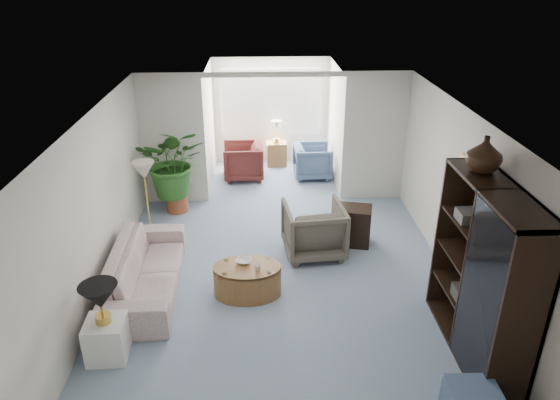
{
  "coord_description": "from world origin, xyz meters",
  "views": [
    {
      "loc": [
        -0.3,
        -6.22,
        4.27
      ],
      "look_at": [
        0.0,
        0.6,
        1.1
      ],
      "focal_mm": 32.99,
      "sensor_mm": 36.0,
      "label": 1
    }
  ],
  "objects_px": {
    "coffee_table": "(247,280)",
    "side_table_dark": "(354,225)",
    "plant_pot": "(177,203)",
    "sunroom_chair_blue": "(313,161)",
    "wingback_chair": "(314,229)",
    "sunroom_table": "(277,154)",
    "entertainment_cabinet": "(484,274)",
    "sofa": "(146,270)",
    "framed_picture": "(470,178)",
    "coffee_cup": "(258,267)",
    "coffee_bowl": "(243,261)",
    "sunroom_chair_maroon": "(243,161)",
    "end_table": "(107,339)",
    "cabinet_urn": "(484,154)",
    "floor_lamp": "(144,170)",
    "table_lamp": "(99,297)"
  },
  "relations": [
    {
      "from": "coffee_table",
      "to": "side_table_dark",
      "type": "xyz_separation_m",
      "value": [
        1.74,
        1.38,
        0.1
      ]
    },
    {
      "from": "plant_pot",
      "to": "sunroom_chair_blue",
      "type": "xyz_separation_m",
      "value": [
        2.71,
        1.57,
        0.2
      ]
    },
    {
      "from": "wingback_chair",
      "to": "sunroom_table",
      "type": "relative_size",
      "value": 1.72
    },
    {
      "from": "sunroom_table",
      "to": "wingback_chair",
      "type": "bearing_deg",
      "value": -83.71
    },
    {
      "from": "sunroom_table",
      "to": "entertainment_cabinet",
      "type": "bearing_deg",
      "value": -71.38
    },
    {
      "from": "sofa",
      "to": "sunroom_chair_blue",
      "type": "relative_size",
      "value": 2.89
    },
    {
      "from": "framed_picture",
      "to": "coffee_cup",
      "type": "relative_size",
      "value": 5.32
    },
    {
      "from": "coffee_bowl",
      "to": "coffee_cup",
      "type": "xyz_separation_m",
      "value": [
        0.2,
        -0.2,
        0.02
      ]
    },
    {
      "from": "plant_pot",
      "to": "coffee_table",
      "type": "bearing_deg",
      "value": -63.64
    },
    {
      "from": "sunroom_chair_blue",
      "to": "coffee_cup",
      "type": "bearing_deg",
      "value": 162.88
    },
    {
      "from": "sunroom_chair_maroon",
      "to": "coffee_table",
      "type": "bearing_deg",
      "value": 0.1
    },
    {
      "from": "end_table",
      "to": "cabinet_urn",
      "type": "relative_size",
      "value": 1.2
    },
    {
      "from": "coffee_cup",
      "to": "sunroom_chair_blue",
      "type": "relative_size",
      "value": 0.12
    },
    {
      "from": "framed_picture",
      "to": "coffee_bowl",
      "type": "bearing_deg",
      "value": 179.22
    },
    {
      "from": "floor_lamp",
      "to": "coffee_cup",
      "type": "xyz_separation_m",
      "value": [
        1.8,
        -1.76,
        -0.76
      ]
    },
    {
      "from": "coffee_table",
      "to": "wingback_chair",
      "type": "height_order",
      "value": "wingback_chair"
    },
    {
      "from": "cabinet_urn",
      "to": "plant_pot",
      "type": "xyz_separation_m",
      "value": [
        -4.08,
        3.46,
        -2.15
      ]
    },
    {
      "from": "coffee_table",
      "to": "sunroom_table",
      "type": "bearing_deg",
      "value": 83.22
    },
    {
      "from": "floor_lamp",
      "to": "sunroom_chair_maroon",
      "type": "bearing_deg",
      "value": 60.46
    },
    {
      "from": "sofa",
      "to": "wingback_chair",
      "type": "xyz_separation_m",
      "value": [
        2.47,
        0.93,
        0.09
      ]
    },
    {
      "from": "framed_picture",
      "to": "cabinet_urn",
      "type": "distance_m",
      "value": 1.03
    },
    {
      "from": "sofa",
      "to": "coffee_table",
      "type": "height_order",
      "value": "sofa"
    },
    {
      "from": "sofa",
      "to": "table_lamp",
      "type": "distance_m",
      "value": 1.46
    },
    {
      "from": "coffee_table",
      "to": "sunroom_chair_maroon",
      "type": "xyz_separation_m",
      "value": [
        -0.15,
        4.31,
        0.16
      ]
    },
    {
      "from": "sofa",
      "to": "sunroom_chair_blue",
      "type": "distance_m",
      "value": 5.0
    },
    {
      "from": "table_lamp",
      "to": "sunroom_table",
      "type": "xyz_separation_m",
      "value": [
        2.23,
        6.25,
        -0.58
      ]
    },
    {
      "from": "framed_picture",
      "to": "end_table",
      "type": "relative_size",
      "value": 1.0
    },
    {
      "from": "wingback_chair",
      "to": "plant_pot",
      "type": "height_order",
      "value": "wingback_chair"
    },
    {
      "from": "framed_picture",
      "to": "coffee_cup",
      "type": "bearing_deg",
      "value": -176.75
    },
    {
      "from": "entertainment_cabinet",
      "to": "cabinet_urn",
      "type": "bearing_deg",
      "value": 90.0
    },
    {
      "from": "coffee_cup",
      "to": "end_table",
      "type": "bearing_deg",
      "value": -148.42
    },
    {
      "from": "framed_picture",
      "to": "plant_pot",
      "type": "relative_size",
      "value": 1.25
    },
    {
      "from": "coffee_cup",
      "to": "plant_pot",
      "type": "distance_m",
      "value": 3.23
    },
    {
      "from": "sunroom_chair_blue",
      "to": "sunroom_table",
      "type": "height_order",
      "value": "sunroom_chair_blue"
    },
    {
      "from": "framed_picture",
      "to": "sunroom_table",
      "type": "height_order",
      "value": "framed_picture"
    },
    {
      "from": "table_lamp",
      "to": "coffee_bowl",
      "type": "distance_m",
      "value": 2.08
    },
    {
      "from": "sofa",
      "to": "table_lamp",
      "type": "bearing_deg",
      "value": 169.91
    },
    {
      "from": "framed_picture",
      "to": "coffee_cup",
      "type": "xyz_separation_m",
      "value": [
        -2.8,
        -0.16,
        -1.21
      ]
    },
    {
      "from": "coffee_table",
      "to": "plant_pot",
      "type": "xyz_separation_m",
      "value": [
        -1.36,
        2.74,
        -0.07
      ]
    },
    {
      "from": "sofa",
      "to": "coffee_table",
      "type": "xyz_separation_m",
      "value": [
        1.43,
        -0.16,
        -0.11
      ]
    },
    {
      "from": "cabinet_urn",
      "to": "sunroom_chair_blue",
      "type": "bearing_deg",
      "value": 105.2
    },
    {
      "from": "wingback_chair",
      "to": "entertainment_cabinet",
      "type": "distance_m",
      "value": 2.92
    },
    {
      "from": "side_table_dark",
      "to": "sofa",
      "type": "bearing_deg",
      "value": -158.87
    },
    {
      "from": "cabinet_urn",
      "to": "plant_pot",
      "type": "bearing_deg",
      "value": 139.63
    },
    {
      "from": "framed_picture",
      "to": "sunroom_chair_maroon",
      "type": "xyz_separation_m",
      "value": [
        -3.1,
        4.25,
        -1.31
      ]
    },
    {
      "from": "coffee_bowl",
      "to": "sunroom_table",
      "type": "relative_size",
      "value": 0.39
    },
    {
      "from": "end_table",
      "to": "sunroom_table",
      "type": "xyz_separation_m",
      "value": [
        2.23,
        6.25,
        0.02
      ]
    },
    {
      "from": "table_lamp",
      "to": "cabinet_urn",
      "type": "xyz_separation_m",
      "value": [
        4.35,
        0.47,
        1.47
      ]
    },
    {
      "from": "coffee_table",
      "to": "coffee_cup",
      "type": "height_order",
      "value": "coffee_cup"
    },
    {
      "from": "side_table_dark",
      "to": "table_lamp",
      "type": "bearing_deg",
      "value": -142.62
    }
  ]
}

